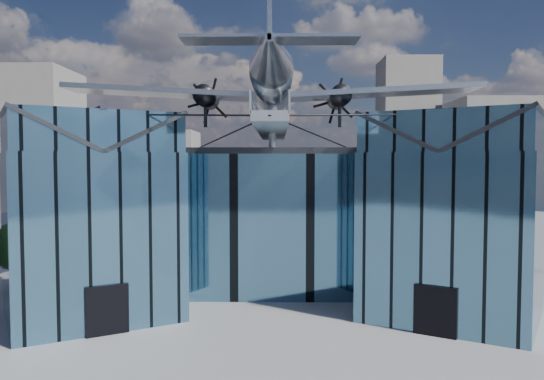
{
  "coord_description": "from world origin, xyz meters",
  "views": [
    {
      "loc": [
        0.38,
        -31.46,
        8.95
      ],
      "look_at": [
        0.0,
        2.0,
        7.2
      ],
      "focal_mm": 35.0,
      "sensor_mm": 36.0,
      "label": 1
    }
  ],
  "objects": [
    {
      "name": "bg_towers",
      "position": [
        1.45,
        50.49,
        10.01
      ],
      "size": [
        77.0,
        24.5,
        26.0
      ],
      "color": "gray",
      "rests_on": "ground"
    },
    {
      "name": "ground_plane",
      "position": [
        0.0,
        0.0,
        0.0
      ],
      "size": [
        120.0,
        120.0,
        0.0
      ],
      "primitive_type": "plane",
      "color": "gray"
    },
    {
      "name": "museum",
      "position": [
        0.0,
        5.82,
        5.54
      ],
      "size": [
        32.88,
        24.5,
        17.6
      ],
      "color": "teal",
      "rests_on": "ground"
    }
  ]
}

